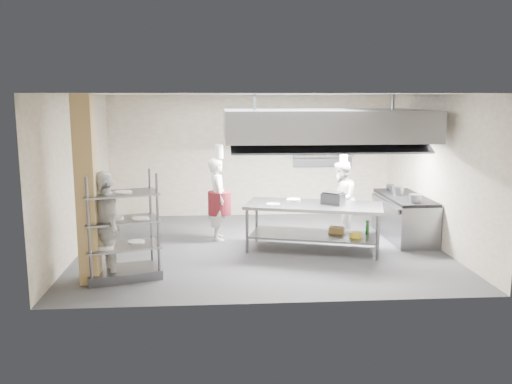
{
  "coord_description": "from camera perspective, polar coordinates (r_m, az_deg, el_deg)",
  "views": [
    {
      "loc": [
        -0.86,
        -10.41,
        2.95
      ],
      "look_at": [
        -0.08,
        0.2,
        1.08
      ],
      "focal_mm": 38.0,
      "sensor_mm": 36.0,
      "label": 1
    }
  ],
  "objects": [
    {
      "name": "cooking_range",
      "position": [
        11.88,
        15.32,
        -2.68
      ],
      "size": [
        0.8,
        2.0,
        0.84
      ],
      "primitive_type": "cube",
      "color": "slate",
      "rests_on": "floor"
    },
    {
      "name": "hood_strip_b",
      "position": [
        11.27,
        11.63,
        5.35
      ],
      "size": [
        1.6,
        0.12,
        0.04
      ],
      "primitive_type": "cube",
      "color": "white",
      "rests_on": "exhaust_hood"
    },
    {
      "name": "wall_right",
      "position": [
        11.38,
        18.39,
        2.15
      ],
      "size": [
        0.0,
        6.0,
        6.0
      ],
      "primitive_type": "plane",
      "rotation": [
        1.57,
        0.0,
        -1.57
      ],
      "color": "gray",
      "rests_on": "ground"
    },
    {
      "name": "island_undershelf",
      "position": [
        10.63,
        6.05,
        -4.5
      ],
      "size": [
        2.57,
        1.59,
        0.04
      ],
      "primitive_type": "cube",
      "rotation": [
        0.0,
        0.0,
        -0.28
      ],
      "color": "slate",
      "rests_on": "island"
    },
    {
      "name": "griddle",
      "position": [
        10.63,
        8.11,
        -0.65
      ],
      "size": [
        0.51,
        0.48,
        0.2
      ],
      "primitive_type": "cube",
      "rotation": [
        0.0,
        0.0,
        -0.6
      ],
      "color": "slate",
      "rests_on": "island_worktop"
    },
    {
      "name": "wall_left",
      "position": [
        10.84,
        -18.25,
        1.79
      ],
      "size": [
        0.0,
        6.0,
        6.0
      ],
      "primitive_type": "plane",
      "rotation": [
        1.57,
        0.0,
        1.57
      ],
      "color": "gray",
      "rests_on": "ground"
    },
    {
      "name": "wall_shelf",
      "position": [
        13.6,
        7.14,
        3.78
      ],
      "size": [
        1.5,
        0.28,
        0.04
      ],
      "primitive_type": "cube",
      "color": "gray",
      "rests_on": "wall_back"
    },
    {
      "name": "ceiling",
      "position": [
        10.45,
        0.55,
        10.26
      ],
      "size": [
        7.0,
        7.0,
        0.0
      ],
      "primitive_type": "plane",
      "rotation": [
        3.14,
        0.0,
        0.0
      ],
      "color": "silver",
      "rests_on": "wall_back"
    },
    {
      "name": "island",
      "position": [
        10.6,
        6.06,
        -3.69
      ],
      "size": [
        2.8,
        1.75,
        0.91
      ],
      "primitive_type": null,
      "rotation": [
        0.0,
        0.0,
        -0.28
      ],
      "color": "gray",
      "rests_on": "floor"
    },
    {
      "name": "chef_head",
      "position": [
        11.25,
        -4.04,
        -0.75
      ],
      "size": [
        0.49,
        0.68,
        1.72
      ],
      "primitive_type": "imported",
      "rotation": [
        0.0,
        0.0,
        1.71
      ],
      "color": "silver",
      "rests_on": "floor"
    },
    {
      "name": "hood_strip_a",
      "position": [
        10.92,
        2.47,
        5.41
      ],
      "size": [
        1.6,
        0.12,
        0.04
      ],
      "primitive_type": "cube",
      "color": "white",
      "rests_on": "exhaust_hood"
    },
    {
      "name": "chef_plating",
      "position": [
        9.09,
        -15.55,
        -3.42
      ],
      "size": [
        0.85,
        1.14,
        1.8
      ],
      "primitive_type": "imported",
      "rotation": [
        0.0,
        0.0,
        -1.13
      ],
      "color": "silver",
      "rests_on": "floor"
    },
    {
      "name": "stockpot",
      "position": [
        11.87,
        14.69,
        0.12
      ],
      "size": [
        0.24,
        0.24,
        0.17
      ],
      "primitive_type": "cylinder",
      "color": "gray",
      "rests_on": "range_top"
    },
    {
      "name": "wall_back",
      "position": [
        13.52,
        -0.51,
        3.83
      ],
      "size": [
        7.0,
        0.0,
        7.0
      ],
      "primitive_type": "plane",
      "rotation": [
        1.57,
        0.0,
        0.0
      ],
      "color": "gray",
      "rests_on": "ground"
    },
    {
      "name": "floor",
      "position": [
        10.86,
        0.52,
        -5.78
      ],
      "size": [
        7.0,
        7.0,
        0.0
      ],
      "primitive_type": "plane",
      "color": "#3A3A3C",
      "rests_on": "ground"
    },
    {
      "name": "range_top",
      "position": [
        11.79,
        15.42,
        -0.54
      ],
      "size": [
        0.78,
        1.96,
        0.06
      ],
      "primitive_type": "cube",
      "color": "black",
      "rests_on": "cooking_range"
    },
    {
      "name": "exhaust_hood",
      "position": [
        11.04,
        7.16,
        7.05
      ],
      "size": [
        4.0,
        2.5,
        0.6
      ],
      "primitive_type": "cube",
      "color": "gray",
      "rests_on": "ceiling"
    },
    {
      "name": "pass_rack",
      "position": [
        9.09,
        -13.96,
        -3.49
      ],
      "size": [
        1.32,
        1.01,
        1.76
      ],
      "primitive_type": null,
      "rotation": [
        0.0,
        0.0,
        0.31
      ],
      "color": "gray",
      "rests_on": "floor"
    },
    {
      "name": "island_worktop",
      "position": [
        10.5,
        6.1,
        -1.44
      ],
      "size": [
        2.8,
        1.75,
        0.06
      ],
      "primitive_type": "cube",
      "rotation": [
        0.0,
        0.0,
        -0.28
      ],
      "color": "gray",
      "rests_on": "island"
    },
    {
      "name": "wicker_basket",
      "position": [
        10.71,
        8.49,
        -4.0
      ],
      "size": [
        0.34,
        0.29,
        0.12
      ],
      "primitive_type": "cube",
      "rotation": [
        0.0,
        0.0,
        -0.4
      ],
      "color": "olive",
      "rests_on": "island_undershelf"
    },
    {
      "name": "chef_line",
      "position": [
        11.62,
        8.94,
        -0.75
      ],
      "size": [
        0.84,
        0.94,
        1.62
      ],
      "primitive_type": "imported",
      "rotation": [
        0.0,
        0.0,
        -1.9
      ],
      "color": "silver",
      "rests_on": "floor"
    },
    {
      "name": "column",
      "position": [
        8.87,
        -17.41,
        0.12
      ],
      "size": [
        0.3,
        0.3,
        3.0
      ],
      "primitive_type": "cube",
      "color": "tan",
      "rests_on": "floor"
    },
    {
      "name": "plate_stack",
      "position": [
        9.17,
        -13.88,
        -5.4
      ],
      "size": [
        0.28,
        0.28,
        0.05
      ],
      "primitive_type": "cylinder",
      "color": "silver",
      "rests_on": "pass_rack"
    }
  ]
}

